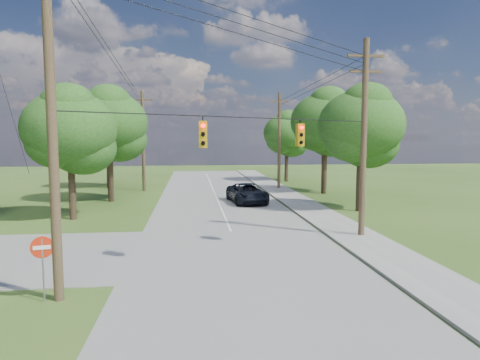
{
  "coord_description": "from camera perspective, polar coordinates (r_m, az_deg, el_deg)",
  "views": [
    {
      "loc": [
        -0.2,
        -13.87,
        5.33
      ],
      "look_at": [
        1.95,
        5.0,
        3.47
      ],
      "focal_mm": 32.0,
      "sensor_mm": 36.0,
      "label": 1
    }
  ],
  "objects": [
    {
      "name": "ground",
      "position": [
        14.86,
        -5.49,
        -15.46
      ],
      "size": [
        140.0,
        140.0,
        0.0
      ],
      "primitive_type": "plane",
      "color": "#34521B",
      "rests_on": "ground"
    },
    {
      "name": "main_road",
      "position": [
        19.72,
        0.16,
        -10.03
      ],
      "size": [
        10.0,
        100.0,
        0.03
      ],
      "primitive_type": "cube",
      "color": "gray",
      "rests_on": "ground"
    },
    {
      "name": "sidewalk_east",
      "position": [
        21.52,
        18.4,
        -8.87
      ],
      "size": [
        2.6,
        100.0,
        0.12
      ],
      "primitive_type": "cube",
      "color": "#A3A199",
      "rests_on": "ground"
    },
    {
      "name": "pole_sw",
      "position": [
        14.95,
        -23.87,
        8.56
      ],
      "size": [
        2.0,
        0.32,
        12.0
      ],
      "color": "brown",
      "rests_on": "ground"
    },
    {
      "name": "pole_ne",
      "position": [
        23.68,
        16.19,
        5.71
      ],
      "size": [
        2.0,
        0.32,
        10.5
      ],
      "color": "brown",
      "rests_on": "ground"
    },
    {
      "name": "pole_north_e",
      "position": [
        44.8,
        5.25,
        5.33
      ],
      "size": [
        2.0,
        0.32,
        10.0
      ],
      "color": "brown",
      "rests_on": "ground"
    },
    {
      "name": "pole_north_w",
      "position": [
        44.13,
        -12.79,
        5.21
      ],
      "size": [
        2.0,
        0.32,
        10.0
      ],
      "color": "brown",
      "rests_on": "ground"
    },
    {
      "name": "power_lines",
      "position": [
        25.75,
        -2.72,
        14.13
      ],
      "size": [
        13.93,
        29.62,
        4.93
      ],
      "color": "black",
      "rests_on": "ground"
    },
    {
      "name": "traffic_signals",
      "position": [
        18.5,
        2.08,
        6.11
      ],
      "size": [
        4.91,
        3.27,
        1.05
      ],
      "color": "#CA990B",
      "rests_on": "ground"
    },
    {
      "name": "tree_w_near",
      "position": [
        29.91,
        -21.75,
        6.35
      ],
      "size": [
        6.0,
        6.0,
        8.4
      ],
      "color": "#3D2C1E",
      "rests_on": "ground"
    },
    {
      "name": "tree_w_mid",
      "position": [
        37.51,
        -17.08,
        7.27
      ],
      "size": [
        6.4,
        6.4,
        9.22
      ],
      "color": "#3D2C1E",
      "rests_on": "ground"
    },
    {
      "name": "tree_w_far",
      "position": [
        47.69,
        -17.24,
        6.46
      ],
      "size": [
        6.0,
        6.0,
        8.73
      ],
      "color": "#3D2C1E",
      "rests_on": "ground"
    },
    {
      "name": "tree_e_near",
      "position": [
        32.27,
        15.84,
        7.03
      ],
      "size": [
        6.2,
        6.2,
        8.81
      ],
      "color": "#3D2C1E",
      "rests_on": "ground"
    },
    {
      "name": "tree_e_mid",
      "position": [
        41.87,
        11.27,
        7.66
      ],
      "size": [
        6.6,
        6.6,
        9.64
      ],
      "color": "#3D2C1E",
      "rests_on": "ground"
    },
    {
      "name": "tree_e_far",
      "position": [
        53.17,
        6.26,
        6.21
      ],
      "size": [
        5.8,
        5.8,
        8.32
      ],
      "color": "#3D2C1E",
      "rests_on": "ground"
    },
    {
      "name": "car_main_north",
      "position": [
        35.18,
        0.96,
        -1.77
      ],
      "size": [
        3.26,
        5.92,
        1.57
      ],
      "primitive_type": "imported",
      "rotation": [
        0.0,
        0.0,
        0.12
      ],
      "color": "black",
      "rests_on": "main_road"
    },
    {
      "name": "do_not_enter_sign",
      "position": [
        15.38,
        -24.85,
        -8.94
      ],
      "size": [
        0.72,
        0.21,
        2.19
      ],
      "rotation": [
        0.0,
        0.0,
        0.24
      ],
      "color": "gray",
      "rests_on": "ground"
    }
  ]
}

